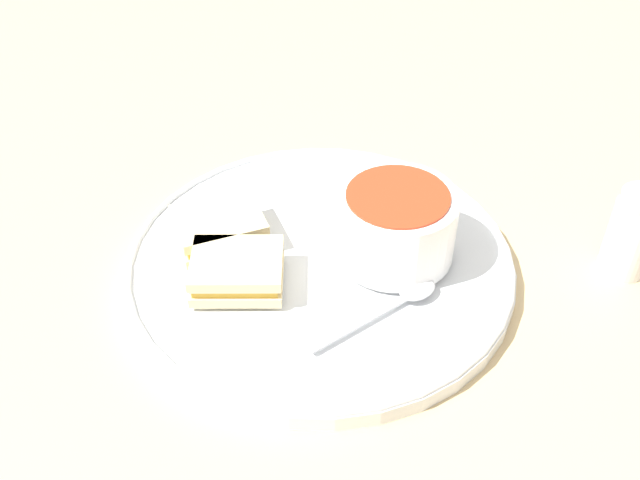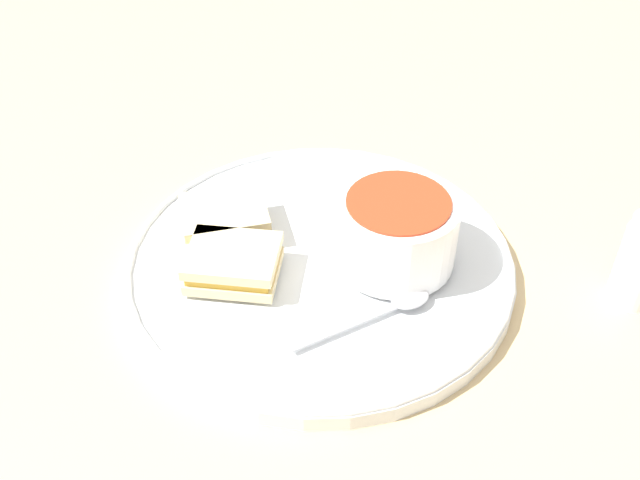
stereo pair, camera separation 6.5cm
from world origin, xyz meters
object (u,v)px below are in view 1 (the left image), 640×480
(sandwich_half_far, at_px, (237,271))
(salt_shaker, at_px, (632,234))
(spoon, at_px, (407,295))
(soup_bowl, at_px, (396,224))
(sandwich_half_near, at_px, (219,227))

(sandwich_half_far, distance_m, salt_shaker, 0.34)
(spoon, xyz_separation_m, sandwich_half_far, (0.10, -0.10, 0.01))
(soup_bowl, relative_size, salt_shaker, 1.24)
(soup_bowl, relative_size, spoon, 0.82)
(spoon, xyz_separation_m, sandwich_half_near, (0.08, -0.16, 0.01))
(sandwich_half_far, bearing_deg, soup_bowl, 158.73)
(spoon, relative_size, sandwich_half_far, 1.30)
(soup_bowl, height_order, spoon, soup_bowl)
(salt_shaker, bearing_deg, sandwich_half_far, -30.98)
(salt_shaker, bearing_deg, spoon, -21.34)
(spoon, height_order, sandwich_half_far, sandwich_half_far)
(sandwich_half_far, bearing_deg, salt_shaker, 149.02)
(sandwich_half_near, bearing_deg, salt_shaker, 139.70)
(sandwich_half_near, height_order, salt_shaker, salt_shaker)
(soup_bowl, relative_size, sandwich_half_near, 1.15)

